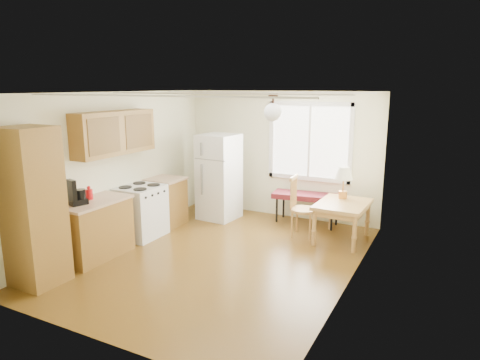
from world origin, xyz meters
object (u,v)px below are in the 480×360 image
Objects in this scene: dining_table at (343,208)px; refrigerator at (219,177)px; bench at (307,197)px; chair at (298,202)px.

refrigerator is at bearing 177.89° from dining_table.
refrigerator is 2.52m from dining_table.
chair is at bearing -90.73° from bench.
bench is 0.71m from chair.
refrigerator is 1.26× the size of bench.
bench is 1.22× the size of dining_table.
refrigerator reaches higher than chair.
refrigerator reaches higher than dining_table.
dining_table is at bearing 0.78° from refrigerator.
bench is 1.25× the size of chair.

